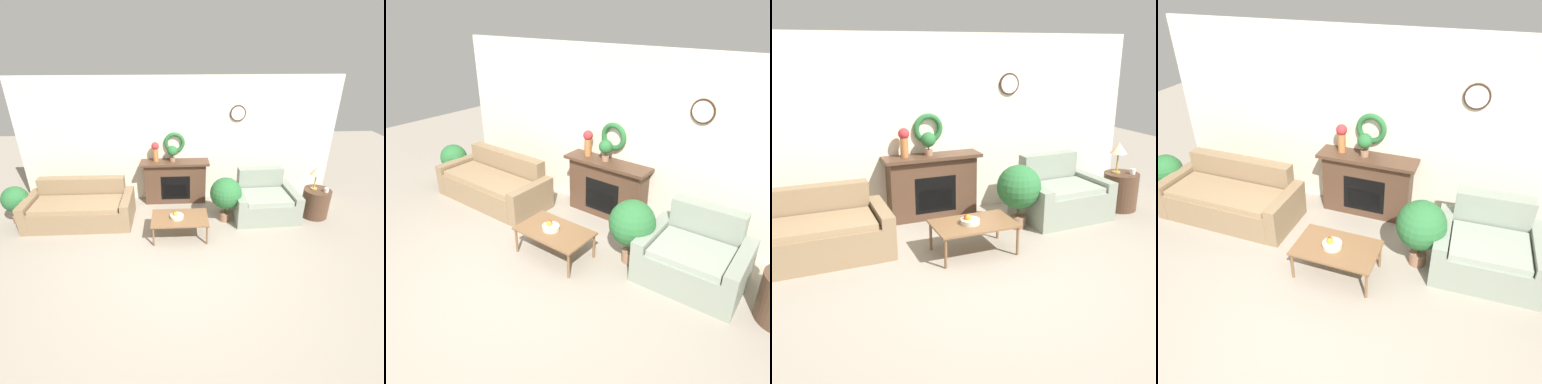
% 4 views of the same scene
% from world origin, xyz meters
% --- Properties ---
extents(ground_plane, '(16.00, 16.00, 0.00)m').
position_xyz_m(ground_plane, '(0.00, 0.00, 0.00)').
color(ground_plane, gray).
extents(wall_back, '(6.80, 0.15, 2.70)m').
position_xyz_m(wall_back, '(0.00, 2.60, 1.35)').
color(wall_back, beige).
rests_on(wall_back, ground_plane).
extents(fireplace, '(1.47, 0.41, 0.97)m').
position_xyz_m(fireplace, '(-0.10, 2.39, 0.49)').
color(fireplace, '#4C3323').
rests_on(fireplace, ground_plane).
extents(couch_left, '(2.07, 0.94, 0.82)m').
position_xyz_m(couch_left, '(-2.00, 1.61, 0.30)').
color(couch_left, '#846B4C').
rests_on(couch_left, ground_plane).
extents(loveseat_right, '(1.32, 1.04, 0.91)m').
position_xyz_m(loveseat_right, '(1.72, 1.68, 0.32)').
color(loveseat_right, gray).
rests_on(loveseat_right, ground_plane).
extents(coffee_table, '(1.03, 0.64, 0.40)m').
position_xyz_m(coffee_table, '(-0.02, 0.97, 0.37)').
color(coffee_table, brown).
rests_on(coffee_table, ground_plane).
extents(fruit_bowl, '(0.24, 0.24, 0.12)m').
position_xyz_m(fruit_bowl, '(-0.08, 0.96, 0.45)').
color(fruit_bowl, beige).
rests_on(fruit_bowl, coffee_table).
extents(side_table_by_loveseat, '(0.55, 0.55, 0.59)m').
position_xyz_m(side_table_by_loveseat, '(2.80, 1.58, 0.30)').
color(side_table_by_loveseat, '#4C3323').
rests_on(side_table_by_loveseat, ground_plane).
extents(table_lamp, '(0.26, 0.26, 0.49)m').
position_xyz_m(table_lamp, '(2.73, 1.64, 0.98)').
color(table_lamp, '#B28E42').
rests_on(table_lamp, side_table_by_loveseat).
extents(mug, '(0.09, 0.09, 0.08)m').
position_xyz_m(mug, '(2.92, 1.49, 0.63)').
color(mug, silver).
rests_on(mug, side_table_by_loveseat).
extents(vase_on_mantel_left, '(0.16, 0.16, 0.43)m').
position_xyz_m(vase_on_mantel_left, '(-0.50, 2.39, 1.22)').
color(vase_on_mantel_left, '#AD6B38').
rests_on(vase_on_mantel_left, fireplace).
extents(potted_plant_on_mantel, '(0.22, 0.22, 0.34)m').
position_xyz_m(potted_plant_on_mantel, '(-0.14, 2.37, 1.19)').
color(potted_plant_on_mantel, '#8E664C').
rests_on(potted_plant_on_mantel, fireplace).
extents(potted_plant_floor_by_loveseat, '(0.63, 0.63, 0.93)m').
position_xyz_m(potted_plant_floor_by_loveseat, '(0.90, 1.49, 0.60)').
color(potted_plant_floor_by_loveseat, '#8E664C').
rests_on(potted_plant_floor_by_loveseat, ground_plane).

